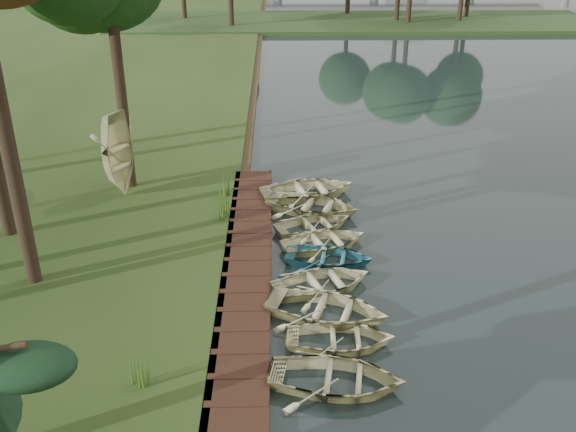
{
  "coord_description": "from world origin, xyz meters",
  "views": [
    {
      "loc": [
        -0.59,
        -18.84,
        10.96
      ],
      "look_at": [
        -0.2,
        1.01,
        1.41
      ],
      "focal_mm": 40.0,
      "sensor_mm": 36.0,
      "label": 1
    }
  ],
  "objects_px": {
    "rowboat_2": "(327,307)",
    "stored_rowboat": "(123,187)",
    "rowboat_0": "(337,376)",
    "rowboat_1": "(340,336)",
    "boardwalk": "(247,263)"
  },
  "relations": [
    {
      "from": "boardwalk",
      "to": "rowboat_2",
      "type": "xyz_separation_m",
      "value": [
        2.45,
        -3.1,
        0.28
      ]
    },
    {
      "from": "boardwalk",
      "to": "rowboat_1",
      "type": "relative_size",
      "value": 5.29
    },
    {
      "from": "rowboat_2",
      "to": "stored_rowboat",
      "type": "distance_m",
      "value": 11.51
    },
    {
      "from": "rowboat_2",
      "to": "boardwalk",
      "type": "bearing_deg",
      "value": 56.68
    },
    {
      "from": "rowboat_0",
      "to": "rowboat_1",
      "type": "relative_size",
      "value": 1.14
    },
    {
      "from": "rowboat_0",
      "to": "stored_rowboat",
      "type": "xyz_separation_m",
      "value": [
        -7.76,
        11.57,
        0.26
      ]
    },
    {
      "from": "rowboat_0",
      "to": "stored_rowboat",
      "type": "distance_m",
      "value": 13.94
    },
    {
      "from": "boardwalk",
      "to": "rowboat_1",
      "type": "xyz_separation_m",
      "value": [
        2.73,
        -4.44,
        0.21
      ]
    },
    {
      "from": "rowboat_2",
      "to": "stored_rowboat",
      "type": "xyz_separation_m",
      "value": [
        -7.73,
        8.52,
        0.24
      ]
    },
    {
      "from": "rowboat_2",
      "to": "rowboat_1",
      "type": "bearing_deg",
      "value": -150.13
    },
    {
      "from": "rowboat_0",
      "to": "rowboat_1",
      "type": "distance_m",
      "value": 1.73
    },
    {
      "from": "boardwalk",
      "to": "stored_rowboat",
      "type": "height_order",
      "value": "stored_rowboat"
    },
    {
      "from": "rowboat_1",
      "to": "boardwalk",
      "type": "bearing_deg",
      "value": 33.91
    },
    {
      "from": "rowboat_1",
      "to": "rowboat_2",
      "type": "relative_size",
      "value": 0.83
    },
    {
      "from": "rowboat_0",
      "to": "rowboat_1",
      "type": "bearing_deg",
      "value": 1.21
    }
  ]
}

